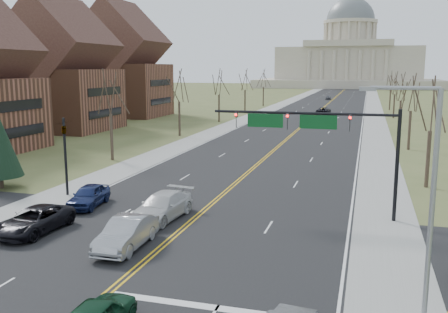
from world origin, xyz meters
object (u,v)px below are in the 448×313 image
Objects in this scene: car_sb_inner_lead at (127,233)px; car_far_sb at (328,97)px; signal_left at (65,148)px; car_sb_outer_second at (89,196)px; signal_mast at (317,129)px; street_light at (426,192)px; car_sb_outer_lead at (35,220)px; car_far_nb at (323,111)px; car_sb_inner_second at (162,206)px.

car_sb_inner_lead is 1.29× the size of car_far_sb.
signal_left is 5.02m from car_sb_outer_second.
car_sb_outer_second is (-15.64, -2.37, -4.98)m from signal_mast.
street_light reaches higher than car_far_sb.
car_sb_inner_lead is at bearing 163.46° from street_light.
car_sb_inner_lead is (-14.49, 4.30, -4.38)m from street_light.
signal_left is at bearing 150.88° from street_light.
car_sb_outer_second is at bearing -97.06° from car_far_sb.
car_sb_outer_second reaches higher than car_sb_outer_lead.
street_light is 15.73m from car_sb_inner_lead.
car_sb_outer_lead is at bearing 170.92° from car_sb_inner_lead.
signal_mast is 1.34× the size of street_light.
street_light is 2.01× the size of car_sb_outer_second.
signal_left is 1.52× the size of car_far_sb.
car_sb_inner_lead is 0.90× the size of car_far_nb.
car_far_nb is at bearing 97.22° from street_light.
signal_left is 13.71m from car_sb_inner_lead.
car_sb_inner_second is 1.26× the size of car_sb_outer_second.
street_light reaches higher than signal_left.
car_far_sb is at bearing 88.41° from car_sb_inner_lead.
signal_mast reaches higher than car_sb_inner_lead.
street_light is at bearing -29.12° from signal_left.
street_light is 22.07m from car_sb_outer_lead.
car_sb_outer_lead is (-6.49, 0.87, -0.09)m from car_sb_inner_lead.
signal_left is 1.05× the size of car_sb_inner_second.
car_sb_outer_lead is at bearing -137.45° from car_sb_inner_second.
car_far_nb is 52.60m from car_far_sb.
car_sb_outer_lead is at bearing -97.65° from car_sb_outer_second.
car_far_sb is at bearing 95.79° from street_light.
car_sb_inner_lead is (9.75, -9.20, -2.87)m from signal_left.
signal_mast is at bearing 1.49° from car_sb_outer_second.
car_sb_inner_second is 1.01× the size of car_far_nb.
car_sb_outer_second is (3.31, -2.37, -2.93)m from signal_left.
street_light reaches higher than car_far_nb.
signal_left reaches higher than car_sb_inner_lead.
car_sb_inner_lead is 6.55m from car_sb_outer_lead.
signal_mast is 2.12× the size of car_sb_inner_second.
signal_left is 75.31m from car_far_nb.
car_sb_inner_lead reaches higher than car_sb_outer_second.
car_sb_outer_lead is 1.19× the size of car_sb_outer_second.
car_far_nb is at bearing 85.45° from car_sb_outer_lead.
car_sb_inner_second is at bearing 91.20° from car_sb_inner_lead.
signal_left is 1.06× the size of car_far_nb.
signal_left is (-18.95, 0.00, -2.05)m from signal_mast.
car_sb_inner_lead is at bearing -81.38° from car_sb_inner_second.
car_sb_outer_second is (0.05, 5.96, 0.02)m from car_sb_outer_lead.
car_sb_inner_lead is at bearing -5.33° from car_sb_outer_lead.
car_sb_inner_second reaches higher than car_sb_outer_lead.
street_light is at bearing -35.13° from car_sb_outer_second.
car_sb_outer_second is at bearing 152.00° from street_light.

